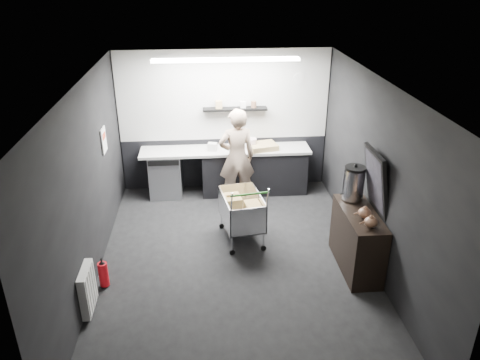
{
  "coord_description": "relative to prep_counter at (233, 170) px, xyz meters",
  "views": [
    {
      "loc": [
        -0.42,
        -5.81,
        4.1
      ],
      "look_at": [
        0.11,
        0.4,
        1.19
      ],
      "focal_mm": 35.0,
      "sensor_mm": 36.0,
      "label": 1
    }
  ],
  "objects": [
    {
      "name": "floor",
      "position": [
        -0.14,
        -2.42,
        -0.46
      ],
      "size": [
        5.5,
        5.5,
        0.0
      ],
      "primitive_type": "plane",
      "color": "black",
      "rests_on": "ground"
    },
    {
      "name": "ceiling",
      "position": [
        -0.14,
        -2.42,
        2.24
      ],
      "size": [
        5.5,
        5.5,
        0.0
      ],
      "primitive_type": "plane",
      "rotation": [
        3.14,
        0.0,
        0.0
      ],
      "color": "silver",
      "rests_on": "wall_back"
    },
    {
      "name": "wall_back",
      "position": [
        -0.14,
        0.33,
        0.89
      ],
      "size": [
        5.5,
        0.0,
        5.5
      ],
      "primitive_type": "plane",
      "rotation": [
        1.57,
        0.0,
        0.0
      ],
      "color": "black",
      "rests_on": "floor"
    },
    {
      "name": "wall_front",
      "position": [
        -0.14,
        -5.17,
        0.89
      ],
      "size": [
        5.5,
        0.0,
        5.5
      ],
      "primitive_type": "plane",
      "rotation": [
        -1.57,
        0.0,
        0.0
      ],
      "color": "black",
      "rests_on": "floor"
    },
    {
      "name": "wall_left",
      "position": [
        -2.14,
        -2.42,
        0.89
      ],
      "size": [
        0.0,
        5.5,
        5.5
      ],
      "primitive_type": "plane",
      "rotation": [
        1.57,
        0.0,
        1.57
      ],
      "color": "black",
      "rests_on": "floor"
    },
    {
      "name": "wall_right",
      "position": [
        1.86,
        -2.42,
        0.89
      ],
      "size": [
        0.0,
        5.5,
        5.5
      ],
      "primitive_type": "plane",
      "rotation": [
        1.57,
        0.0,
        -1.57
      ],
      "color": "black",
      "rests_on": "floor"
    },
    {
      "name": "kitchen_wall_panel",
      "position": [
        -0.14,
        0.31,
        1.39
      ],
      "size": [
        3.95,
        0.02,
        1.7
      ],
      "primitive_type": "cube",
      "color": "#BABBB6",
      "rests_on": "wall_back"
    },
    {
      "name": "dado_panel",
      "position": [
        -0.14,
        0.31,
        0.04
      ],
      "size": [
        3.95,
        0.02,
        1.0
      ],
      "primitive_type": "cube",
      "color": "black",
      "rests_on": "wall_back"
    },
    {
      "name": "floating_shelf",
      "position": [
        0.06,
        0.2,
        1.16
      ],
      "size": [
        1.2,
        0.22,
        0.04
      ],
      "primitive_type": "cube",
      "color": "black",
      "rests_on": "wall_back"
    },
    {
      "name": "wall_clock",
      "position": [
        1.26,
        0.3,
        1.69
      ],
      "size": [
        0.2,
        0.03,
        0.2
      ],
      "primitive_type": "cylinder",
      "rotation": [
        1.57,
        0.0,
        0.0
      ],
      "color": "silver",
      "rests_on": "wall_back"
    },
    {
      "name": "poster",
      "position": [
        -2.12,
        -1.12,
        1.09
      ],
      "size": [
        0.02,
        0.3,
        0.4
      ],
      "primitive_type": "cube",
      "color": "white",
      "rests_on": "wall_left"
    },
    {
      "name": "poster_red_band",
      "position": [
        -2.11,
        -1.12,
        1.16
      ],
      "size": [
        0.02,
        0.22,
        0.1
      ],
      "primitive_type": "cube",
      "color": "red",
      "rests_on": "poster"
    },
    {
      "name": "radiator",
      "position": [
        -2.08,
        -3.32,
        -0.11
      ],
      "size": [
        0.1,
        0.5,
        0.6
      ],
      "primitive_type": "cube",
      "color": "silver",
      "rests_on": "wall_left"
    },
    {
      "name": "ceiling_strip",
      "position": [
        -0.14,
        -0.57,
        2.21
      ],
      "size": [
        2.4,
        0.2,
        0.04
      ],
      "primitive_type": "cube",
      "color": "white",
      "rests_on": "ceiling"
    },
    {
      "name": "prep_counter",
      "position": [
        0.0,
        0.0,
        0.0
      ],
      "size": [
        3.2,
        0.61,
        0.9
      ],
      "color": "black",
      "rests_on": "floor"
    },
    {
      "name": "person",
      "position": [
        0.04,
        -0.45,
        0.45
      ],
      "size": [
        0.72,
        0.52,
        1.82
      ],
      "primitive_type": "imported",
      "rotation": [
        0.0,
        0.0,
        3.28
      ],
      "color": "beige",
      "rests_on": "floor"
    },
    {
      "name": "shopping_cart",
      "position": [
        0.02,
        -1.74,
        0.05
      ],
      "size": [
        0.72,
        1.05,
        1.07
      ],
      "color": "silver",
      "rests_on": "floor"
    },
    {
      "name": "sideboard",
      "position": [
        1.63,
        -2.61,
        0.12
      ],
      "size": [
        0.52,
        1.21,
        1.82
      ],
      "color": "black",
      "rests_on": "floor"
    },
    {
      "name": "fire_extinguisher",
      "position": [
        -1.99,
        -2.81,
        -0.24
      ],
      "size": [
        0.13,
        0.13,
        0.44
      ],
      "color": "red",
      "rests_on": "floor"
    },
    {
      "name": "cardboard_box",
      "position": [
        0.57,
        -0.05,
        0.49
      ],
      "size": [
        0.59,
        0.5,
        0.1
      ],
      "primitive_type": "cube",
      "rotation": [
        0.0,
        0.0,
        0.24
      ],
      "color": "#A28856",
      "rests_on": "prep_counter"
    },
    {
      "name": "pink_tub",
      "position": [
        0.36,
        0.0,
        0.54
      ],
      "size": [
        0.2,
        0.2,
        0.2
      ],
      "primitive_type": "cylinder",
      "color": "silver",
      "rests_on": "prep_counter"
    },
    {
      "name": "white_container",
      "position": [
        -0.38,
        -0.05,
        0.52
      ],
      "size": [
        0.19,
        0.16,
        0.15
      ],
      "primitive_type": "cube",
      "rotation": [
        0.0,
        0.0,
        -0.25
      ],
      "color": "silver",
      "rests_on": "prep_counter"
    }
  ]
}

